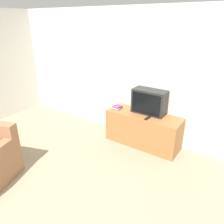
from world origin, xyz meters
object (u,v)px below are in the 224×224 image
object	(u,v)px
tv_stand	(143,129)
book_stack	(117,107)
television	(149,102)
remote_on_stand	(148,118)

from	to	relation	value
tv_stand	book_stack	distance (m)	0.69
television	book_stack	size ratio (longest dim) A/B	3.21
book_stack	remote_on_stand	size ratio (longest dim) A/B	1.16
book_stack	remote_on_stand	world-z (taller)	book_stack
tv_stand	book_stack	bearing A→B (deg)	-175.38
book_stack	remote_on_stand	xyz separation A→B (m)	(0.73, -0.10, -0.02)
book_stack	tv_stand	bearing A→B (deg)	4.62
television	remote_on_stand	world-z (taller)	television
tv_stand	television	xyz separation A→B (m)	(0.05, 0.11, 0.57)
tv_stand	book_stack	xyz separation A→B (m)	(-0.59, -0.05, 0.36)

